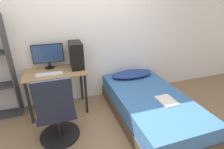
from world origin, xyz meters
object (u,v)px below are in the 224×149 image
object	(u,v)px
pc_tower	(76,55)
office_chair	(57,117)
keyboard	(49,74)
bed	(149,106)
monitor	(48,55)

from	to	relation	value
pc_tower	office_chair	bearing A→B (deg)	-116.96
office_chair	pc_tower	bearing A→B (deg)	63.04
office_chair	keyboard	size ratio (longest dim) A/B	2.50
bed	monitor	size ratio (longest dim) A/B	3.93
bed	pc_tower	distance (m)	1.49
office_chair	monitor	xyz separation A→B (m)	(-0.03, 0.92, 0.61)
keyboard	pc_tower	bearing A→B (deg)	22.35
office_chair	keyboard	xyz separation A→B (m)	(-0.05, 0.62, 0.38)
bed	monitor	bearing A→B (deg)	148.95
office_chair	bed	size ratio (longest dim) A/B	0.51
bed	keyboard	world-z (taller)	keyboard
office_chair	monitor	world-z (taller)	monitor
office_chair	monitor	distance (m)	1.10
monitor	keyboard	xyz separation A→B (m)	(-0.01, -0.30, -0.22)
pc_tower	keyboard	bearing A→B (deg)	-157.65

